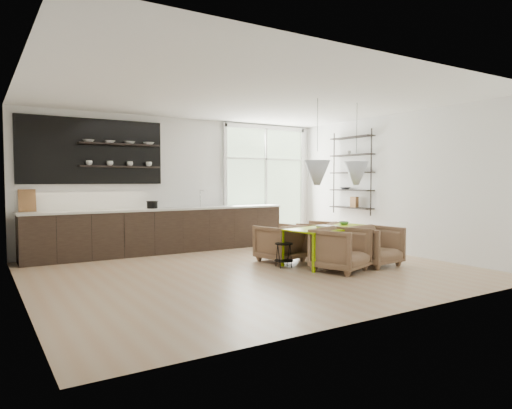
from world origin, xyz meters
name	(u,v)px	position (x,y,z in m)	size (l,w,h in m)	color
room	(250,184)	(0.58, 1.10, 1.46)	(7.02, 6.01, 2.91)	tan
kitchen_run	(159,224)	(-0.69, 2.69, 0.60)	(5.54, 0.69, 2.75)	black
right_shelving	(352,175)	(3.36, 1.17, 1.65)	(0.26, 1.22, 1.90)	black
dining_table	(331,230)	(1.55, -0.18, 0.62)	(1.92, 1.08, 0.67)	#8CBD00
armchair_back_left	(280,243)	(0.89, 0.49, 0.35)	(0.75, 0.77, 0.70)	brown
armchair_back_right	(319,238)	(1.95, 0.62, 0.35)	(0.74, 0.76, 0.69)	brown
armchair_front_left	(341,249)	(1.20, -0.82, 0.37)	(0.79, 0.81, 0.74)	brown
armchair_front_right	(375,246)	(2.07, -0.77, 0.36)	(0.76, 0.78, 0.71)	brown
wire_stool	(284,252)	(0.60, -0.03, 0.27)	(0.34, 0.34, 0.42)	black
table_book	(323,227)	(1.37, -0.17, 0.68)	(0.25, 0.34, 0.03)	white
table_bowl	(344,223)	(2.10, 0.07, 0.70)	(0.19, 0.19, 0.06)	#487C4D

